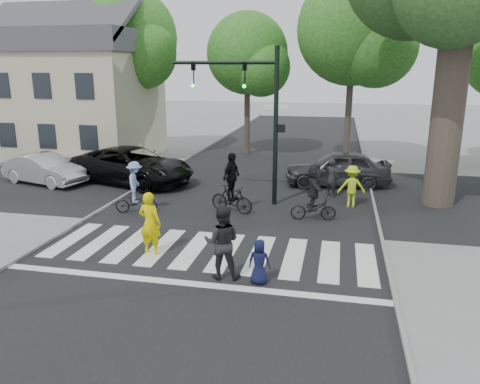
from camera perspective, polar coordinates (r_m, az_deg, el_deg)
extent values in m
plane|color=gray|center=(13.06, -4.96, -8.77)|extent=(120.00, 120.00, 0.00)
cube|color=black|center=(17.59, -0.23, -2.33)|extent=(10.00, 70.00, 0.01)
cube|color=black|center=(20.42, 1.56, 0.14)|extent=(70.00, 10.00, 0.01)
cube|color=gray|center=(19.25, -15.09, -1.18)|extent=(0.10, 70.00, 0.10)
cube|color=gray|center=(17.28, 16.39, -3.14)|extent=(0.10, 70.00, 0.10)
cube|color=silver|center=(15.71, -19.84, -5.43)|extent=(0.55, 3.00, 0.01)
cube|color=silver|center=(15.22, -16.62, -5.81)|extent=(0.55, 3.00, 0.01)
cube|color=silver|center=(14.78, -13.19, -6.19)|extent=(0.55, 3.00, 0.01)
cube|color=silver|center=(14.40, -9.55, -6.57)|extent=(0.55, 3.00, 0.01)
cube|color=silver|center=(14.07, -5.73, -6.95)|extent=(0.55, 3.00, 0.01)
cube|color=silver|center=(13.82, -1.75, -7.30)|extent=(0.55, 3.00, 0.01)
cube|color=silver|center=(13.63, 2.38, -7.63)|extent=(0.55, 3.00, 0.01)
cube|color=silver|center=(13.51, 6.60, -7.93)|extent=(0.55, 3.00, 0.01)
cube|color=silver|center=(13.47, 10.88, -8.19)|extent=(0.55, 3.00, 0.01)
cube|color=silver|center=(13.50, 15.16, -8.41)|extent=(0.55, 3.00, 0.01)
cube|color=silver|center=(12.02, -6.64, -10.98)|extent=(10.00, 0.30, 0.01)
cylinder|color=black|center=(17.91, 4.37, 7.76)|extent=(0.18, 0.18, 6.00)
cylinder|color=black|center=(18.14, -1.98, 15.49)|extent=(4.00, 0.14, 0.14)
imported|color=black|center=(17.96, 0.59, 14.07)|extent=(0.16, 0.20, 1.00)
sphere|color=#19E533|center=(17.86, 0.51, 12.78)|extent=(0.14, 0.14, 0.14)
imported|color=black|center=(18.47, -5.69, 14.02)|extent=(0.16, 0.20, 1.00)
sphere|color=#19E533|center=(18.36, -5.78, 12.77)|extent=(0.14, 0.14, 0.14)
cube|color=black|center=(17.88, 5.08, 7.73)|extent=(0.28, 0.18, 0.30)
cube|color=#FF660C|center=(17.86, 5.43, 7.72)|extent=(0.02, 0.14, 0.20)
cube|color=white|center=(17.82, 4.42, 10.31)|extent=(0.90, 0.04, 0.18)
cylinder|color=brown|center=(19.39, 23.96, 8.57)|extent=(1.20, 1.20, 7.00)
cylinder|color=brown|center=(19.21, 25.99, 17.32)|extent=(1.29, 1.74, 2.93)
cylinder|color=brown|center=(32.80, -20.72, 10.12)|extent=(0.36, 0.36, 5.95)
sphere|color=#18631A|center=(32.74, -21.29, 16.04)|extent=(5.20, 5.20, 5.20)
sphere|color=#18631A|center=(31.51, -20.29, 14.66)|extent=(3.64, 3.64, 3.64)
cylinder|color=brown|center=(29.95, -13.05, 10.78)|extent=(0.36, 0.36, 6.44)
sphere|color=#18631A|center=(29.92, -13.48, 17.82)|extent=(5.80, 5.80, 5.80)
sphere|color=#18631A|center=(28.62, -11.94, 16.20)|extent=(4.06, 4.06, 4.06)
cylinder|color=brown|center=(28.85, 0.88, 10.18)|extent=(0.36, 0.36, 5.60)
sphere|color=#18631A|center=(28.76, 0.90, 16.54)|extent=(4.80, 4.80, 4.80)
sphere|color=#18631A|center=(27.87, 2.61, 14.93)|extent=(3.36, 3.36, 3.36)
cylinder|color=brown|center=(26.97, 13.15, 10.64)|extent=(0.36, 0.36, 6.72)
sphere|color=#18631A|center=(26.97, 13.66, 18.79)|extent=(6.00, 6.00, 6.00)
sphere|color=#18631A|center=(26.07, 16.32, 16.64)|extent=(4.20, 4.20, 4.20)
cube|color=#B6B28F|center=(29.62, -18.87, 9.90)|extent=(8.00, 7.00, 6.00)
cube|color=#47474C|center=(29.57, -19.49, 16.85)|extent=(8.40, 7.40, 1.20)
cube|color=#47474C|center=(28.06, -21.72, 18.85)|extent=(8.40, 3.69, 2.44)
cube|color=#47474C|center=(31.23, -17.82, 18.69)|extent=(8.40, 3.69, 2.44)
cube|color=black|center=(28.23, -26.50, 6.25)|extent=(1.00, 0.06, 1.30)
cube|color=black|center=(28.02, -27.13, 11.49)|extent=(1.00, 0.06, 1.30)
cube|color=black|center=(26.81, -22.45, 6.30)|extent=(1.00, 0.06, 1.30)
cube|color=black|center=(26.59, -23.02, 11.83)|extent=(1.00, 0.06, 1.30)
cube|color=black|center=(25.54, -17.96, 6.32)|extent=(1.00, 0.06, 1.30)
cube|color=black|center=(25.31, -18.45, 12.14)|extent=(1.00, 0.06, 1.30)
cube|color=gray|center=(25.97, -19.76, 3.39)|extent=(2.00, 1.20, 0.80)
imported|color=#E9D700|center=(13.64, -10.92, -3.76)|extent=(0.73, 0.53, 1.85)
imported|color=black|center=(11.73, 2.37, -8.52)|extent=(0.58, 0.40, 1.15)
imported|color=black|center=(11.89, -2.19, -6.14)|extent=(1.02, 0.84, 1.93)
imported|color=black|center=(17.73, -12.54, -1.22)|extent=(1.61, 0.90, 0.80)
imported|color=#718AB6|center=(17.53, -12.69, 1.18)|extent=(0.80, 1.10, 1.53)
imported|color=black|center=(17.31, -1.03, -0.85)|extent=(1.79, 0.97, 1.03)
imported|color=black|center=(17.10, -1.04, 1.85)|extent=(0.72, 1.13, 1.78)
imported|color=black|center=(16.68, 8.92, -2.01)|extent=(1.64, 0.73, 0.83)
imported|color=black|center=(16.47, 9.03, 0.64)|extent=(0.64, 1.52, 1.60)
imported|color=black|center=(22.23, -12.99, 3.17)|extent=(6.51, 4.40, 1.66)
imported|color=#BBBDC0|center=(23.37, -22.77, 2.60)|extent=(4.42, 2.52, 1.38)
imported|color=#333337|center=(21.63, 11.79, 2.82)|extent=(4.86, 2.43, 1.59)
imported|color=#AFD71A|center=(18.41, 13.46, 0.66)|extent=(1.11, 0.72, 1.63)
imported|color=black|center=(19.74, 11.12, 1.71)|extent=(0.70, 0.65, 1.60)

